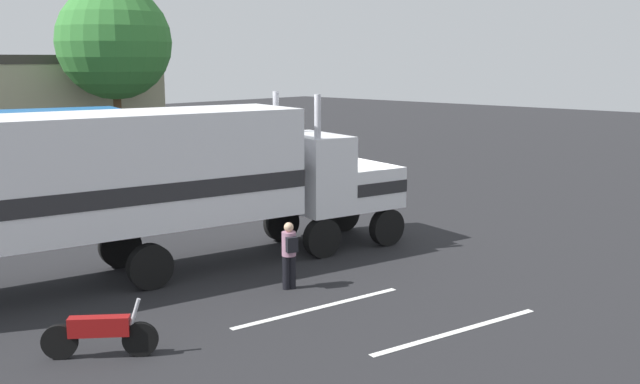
{
  "coord_description": "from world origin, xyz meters",
  "views": [
    {
      "loc": [
        -16.22,
        -13.61,
        5.41
      ],
      "look_at": [
        -1.36,
        0.13,
        1.6
      ],
      "focal_mm": 39.64,
      "sensor_mm": 36.0,
      "label": 1
    }
  ],
  "objects_px": {
    "semi_truck": "(135,178)",
    "tree_center": "(114,42)",
    "person_bystander": "(289,253)",
    "motorcycle": "(100,333)"
  },
  "relations": [
    {
      "from": "semi_truck",
      "to": "tree_center",
      "type": "bearing_deg",
      "value": 59.52
    },
    {
      "from": "person_bystander",
      "to": "tree_center",
      "type": "bearing_deg",
      "value": 67.14
    },
    {
      "from": "person_bystander",
      "to": "tree_center",
      "type": "height_order",
      "value": "tree_center"
    },
    {
      "from": "semi_truck",
      "to": "person_bystander",
      "type": "bearing_deg",
      "value": -61.76
    },
    {
      "from": "semi_truck",
      "to": "tree_center",
      "type": "relative_size",
      "value": 1.52
    },
    {
      "from": "semi_truck",
      "to": "person_bystander",
      "type": "height_order",
      "value": "semi_truck"
    },
    {
      "from": "semi_truck",
      "to": "tree_center",
      "type": "height_order",
      "value": "tree_center"
    },
    {
      "from": "person_bystander",
      "to": "motorcycle",
      "type": "distance_m",
      "value": 5.17
    },
    {
      "from": "motorcycle",
      "to": "semi_truck",
      "type": "bearing_deg",
      "value": 49.07
    },
    {
      "from": "motorcycle",
      "to": "tree_center",
      "type": "relative_size",
      "value": 0.17
    }
  ]
}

